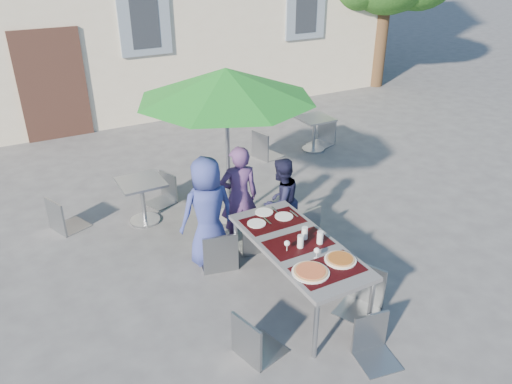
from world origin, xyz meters
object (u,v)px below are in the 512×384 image
chair_1 (253,219)px  patio_umbrella (226,85)px  chair_4 (366,265)px  cafe_table_1 (314,129)px  dining_table (298,247)px  chair_0 (218,228)px  child_2 (281,201)px  bg_chair_l_1 (264,128)px  chair_3 (254,313)px  child_0 (208,212)px  chair_2 (303,204)px  cafe_table_0 (142,196)px  child_1 (239,197)px  chair_5 (378,317)px  pizza_near_right (340,259)px  bg_chair_r_1 (325,116)px  bg_chair_r_0 (162,172)px  pizza_near_left (311,272)px  bg_chair_l_0 (58,195)px

chair_1 → patio_umbrella: bearing=85.8°
chair_4 → cafe_table_1: 4.70m
dining_table → chair_0: 1.11m
child_2 → bg_chair_l_1: 2.89m
chair_3 → dining_table: bearing=33.3°
child_0 → chair_2: 1.31m
dining_table → cafe_table_1: dining_table is taller
chair_0 → cafe_table_0: chair_0 is taller
child_1 → chair_5: size_ratio=1.65×
pizza_near_right → bg_chair_r_1: 5.24m
chair_0 → cafe_table_1: bearing=39.3°
chair_5 → bg_chair_r_0: 4.20m
chair_3 → chair_4: size_ratio=0.97×
chair_2 → chair_3: (-1.59, -1.55, -0.04)m
child_2 → bg_chair_l_1: bearing=-131.7°
patio_umbrella → cafe_table_0: size_ratio=3.62×
pizza_near_right → chair_1: (-0.17, 1.59, -0.28)m
pizza_near_left → child_0: (-0.38, 1.70, -0.05)m
child_1 → chair_2: child_1 is taller
chair_3 → cafe_table_1: size_ratio=1.42×
chair_4 → patio_umbrella: patio_umbrella is taller
child_0 → bg_chair_r_1: child_0 is taller
child_1 → patio_umbrella: size_ratio=0.59×
chair_1 → bg_chair_r_1: 4.15m
chair_1 → patio_umbrella: size_ratio=0.35×
pizza_near_left → bg_chair_l_0: bg_chair_l_0 is taller
dining_table → pizza_near_right: 0.53m
bg_chair_l_1 → cafe_table_0: bearing=-155.6°
child_2 → chair_2: 0.30m
chair_4 → bg_chair_r_0: (-1.10, 3.50, -0.06)m
pizza_near_left → chair_4: bearing=2.1°
dining_table → bg_chair_r_1: 4.97m
chair_1 → chair_2: bearing=-9.3°
child_2 → chair_0: (-1.01, -0.20, -0.02)m
pizza_near_right → chair_4: 0.41m
bg_chair_r_0 → bg_chair_l_1: bg_chair_l_1 is taller
chair_1 → bg_chair_l_1: 3.17m
chair_5 → bg_chair_r_1: 5.79m
pizza_near_right → bg_chair_l_0: size_ratio=0.35×
chair_3 → cafe_table_1: 5.56m
chair_3 → cafe_table_1: (3.62, 4.23, -0.13)m
pizza_near_right → bg_chair_r_1: size_ratio=0.34×
child_2 → patio_umbrella: (-0.39, 0.78, 1.43)m
chair_3 → bg_chair_r_1: (3.99, 4.42, 0.03)m
chair_0 → chair_2: (1.25, 0.01, 0.01)m
child_0 → chair_2: (1.29, -0.20, -0.12)m
dining_table → cafe_table_0: size_ratio=2.79×
patio_umbrella → chair_5: bearing=-88.2°
dining_table → bg_chair_l_0: 3.55m
pizza_near_left → bg_chair_l_0: size_ratio=0.40×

